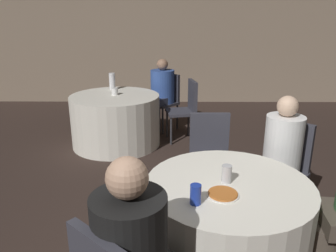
% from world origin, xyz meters
% --- Properties ---
extents(wall_back, '(16.00, 0.06, 2.80)m').
position_xyz_m(wall_back, '(0.00, 5.14, 1.40)').
color(wall_back, gray).
rests_on(wall_back, ground_plane).
extents(table_near, '(1.12, 1.12, 0.73)m').
position_xyz_m(table_near, '(0.11, 0.04, 0.36)').
color(table_near, white).
rests_on(table_near, ground_plane).
extents(table_far, '(1.26, 1.26, 0.73)m').
position_xyz_m(table_far, '(-1.07, 2.58, 0.36)').
color(table_far, white).
rests_on(table_far, ground_plane).
extents(chair_near_north, '(0.40, 0.41, 0.90)m').
position_xyz_m(chair_near_north, '(0.10, 1.01, 0.54)').
color(chair_near_north, '#383842').
rests_on(chair_near_north, ground_plane).
extents(chair_near_northeast, '(0.56, 0.56, 0.90)m').
position_xyz_m(chair_near_northeast, '(0.74, 0.77, 0.54)').
color(chair_near_northeast, '#383842').
rests_on(chair_near_northeast, ground_plane).
extents(chair_far_east, '(0.47, 0.47, 0.90)m').
position_xyz_m(chair_far_east, '(-0.04, 2.77, 0.54)').
color(chair_far_east, '#383842').
rests_on(chair_far_east, ground_plane).
extents(chair_far_northeast, '(0.57, 0.57, 0.90)m').
position_xyz_m(chair_far_northeast, '(-0.34, 3.33, 0.54)').
color(chair_far_northeast, '#383842').
rests_on(chair_far_northeast, ground_plane).
extents(person_white_shirt, '(0.45, 0.46, 1.16)m').
position_xyz_m(person_white_shirt, '(0.63, 0.65, 0.58)').
color(person_white_shirt, '#4C4238').
rests_on(person_white_shirt, ground_plane).
extents(person_blue_shirt, '(0.51, 0.51, 1.15)m').
position_xyz_m(person_blue_shirt, '(-0.45, 3.22, 0.60)').
color(person_blue_shirt, '#33384C').
rests_on(person_blue_shirt, ground_plane).
extents(pizza_plate_near, '(0.20, 0.20, 0.02)m').
position_xyz_m(pizza_plate_near, '(0.04, -0.12, 0.73)').
color(pizza_plate_near, white).
rests_on(pizza_plate_near, table_near).
extents(soda_can_silver, '(0.07, 0.07, 0.12)m').
position_xyz_m(soda_can_silver, '(0.09, 0.04, 0.79)').
color(soda_can_silver, silver).
rests_on(soda_can_silver, table_near).
extents(soda_can_blue, '(0.07, 0.07, 0.12)m').
position_xyz_m(soda_can_blue, '(-0.13, -0.22, 0.79)').
color(soda_can_blue, '#1E38A5').
rests_on(soda_can_blue, table_near).
extents(bottle_far, '(0.09, 0.09, 0.25)m').
position_xyz_m(bottle_far, '(-1.16, 2.98, 0.85)').
color(bottle_far, white).
rests_on(bottle_far, table_far).
extents(cup_far, '(0.09, 0.09, 0.10)m').
position_xyz_m(cup_far, '(-1.07, 2.62, 0.77)').
color(cup_far, white).
rests_on(cup_far, table_far).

